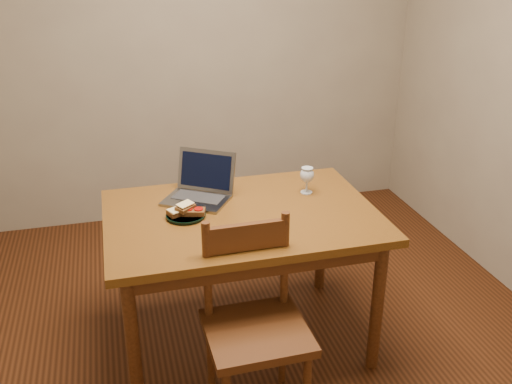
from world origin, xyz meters
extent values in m
cube|color=black|center=(0.00, 0.00, -0.01)|extent=(3.20, 3.20, 0.02)
cube|color=gray|center=(0.00, 1.61, 1.30)|extent=(3.20, 0.02, 2.60)
cube|color=gray|center=(0.00, -1.61, 1.30)|extent=(3.20, 0.02, 2.60)
cube|color=#482A0C|center=(-0.08, -0.03, 0.72)|extent=(1.30, 0.90, 0.04)
cylinder|color=#351A0B|center=(-0.65, -0.40, 0.35)|extent=(0.06, 0.06, 0.70)
cylinder|color=#351A0B|center=(0.49, -0.40, 0.35)|extent=(0.06, 0.06, 0.70)
cylinder|color=#351A0B|center=(-0.65, 0.34, 0.35)|extent=(0.06, 0.06, 0.70)
cylinder|color=#351A0B|center=(0.49, 0.34, 0.35)|extent=(0.06, 0.06, 0.70)
cube|color=#351A0B|center=(-0.14, -0.55, 0.43)|extent=(0.43, 0.41, 0.04)
cube|color=#351A0B|center=(-0.14, -0.39, 0.81)|extent=(0.34, 0.04, 0.12)
cylinder|color=black|center=(-0.34, -0.01, 0.75)|extent=(0.19, 0.19, 0.02)
cube|color=slate|center=(-0.27, 0.15, 0.75)|extent=(0.38, 0.35, 0.01)
cube|color=slate|center=(-0.19, 0.27, 0.86)|extent=(0.29, 0.23, 0.21)
cube|color=black|center=(-0.19, 0.27, 0.86)|extent=(0.25, 0.19, 0.17)
camera|label=1|loc=(-0.64, -2.44, 1.93)|focal=40.00mm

